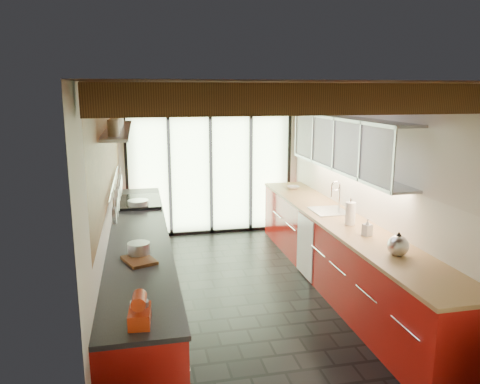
{
  "coord_description": "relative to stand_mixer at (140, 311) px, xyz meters",
  "views": [
    {
      "loc": [
        -1.22,
        -5.37,
        2.54
      ],
      "look_at": [
        0.03,
        0.4,
        1.25
      ],
      "focal_mm": 35.0,
      "sensor_mm": 36.0,
      "label": 1
    }
  ],
  "objects": [
    {
      "name": "left_wall_fixtures",
      "position": [
        -0.2,
        2.54,
        0.77
      ],
      "size": [
        0.28,
        2.6,
        0.96
      ],
      "color": "silver",
      "rests_on": "ground"
    },
    {
      "name": "soap_bottle",
      "position": [
        2.54,
        1.54,
        0.01
      ],
      "size": [
        0.11,
        0.11,
        0.2
      ],
      "primitive_type": "imported",
      "rotation": [
        0.0,
        0.0,
        0.27
      ],
      "color": "silver",
      "rests_on": "right_counter"
    },
    {
      "name": "kettle",
      "position": [
        2.54,
        0.89,
        0.02
      ],
      "size": [
        0.24,
        0.28,
        0.26
      ],
      "color": "silver",
      "rests_on": "right_counter"
    },
    {
      "name": "ground",
      "position": [
        1.27,
        2.24,
        -1.01
      ],
      "size": [
        5.5,
        5.5,
        0.0
      ],
      "primitive_type": "plane",
      "color": "black",
      "rests_on": "ground"
    },
    {
      "name": "cutting_board",
      "position": [
        0.0,
        1.24,
        -0.08
      ],
      "size": [
        0.37,
        0.42,
        0.03
      ],
      "primitive_type": "cube",
      "rotation": [
        0.0,
        0.0,
        0.37
      ],
      "color": "brown",
      "rests_on": "left_counter"
    },
    {
      "name": "room_shell",
      "position": [
        1.27,
        2.24,
        0.64
      ],
      "size": [
        5.5,
        5.5,
        5.5
      ],
      "color": "silver",
      "rests_on": "ground"
    },
    {
      "name": "right_counter",
      "position": [
        2.54,
        2.24,
        -0.55
      ],
      "size": [
        0.68,
        5.0,
        0.92
      ],
      "color": "#A9150F",
      "rests_on": "ground"
    },
    {
      "name": "ceiling_beams",
      "position": [
        1.27,
        2.62,
        1.45
      ],
      "size": [
        3.14,
        5.06,
        4.9
      ],
      "color": "#593316",
      "rests_on": "ground"
    },
    {
      "name": "stand_mixer",
      "position": [
        0.0,
        0.0,
        0.0
      ],
      "size": [
        0.17,
        0.27,
        0.24
      ],
      "color": "red",
      "rests_on": "left_counter"
    },
    {
      "name": "upper_cabinets_right",
      "position": [
        2.7,
        2.54,
        0.84
      ],
      "size": [
        0.34,
        3.0,
        3.0
      ],
      "color": "silver",
      "rests_on": "ground"
    },
    {
      "name": "sink_assembly",
      "position": [
        2.56,
        2.64,
        -0.05
      ],
      "size": [
        0.45,
        0.52,
        0.43
      ],
      "color": "silver",
      "rests_on": "right_counter"
    },
    {
      "name": "left_counter",
      "position": [
        -0.01,
        2.24,
        -0.55
      ],
      "size": [
        0.68,
        5.0,
        0.92
      ],
      "color": "#A9150F",
      "rests_on": "ground"
    },
    {
      "name": "pot_small",
      "position": [
        0.0,
        3.4,
        -0.04
      ],
      "size": [
        0.38,
        0.38,
        0.11
      ],
      "primitive_type": "cylinder",
      "rotation": [
        0.0,
        0.0,
        -0.43
      ],
      "color": "silver",
      "rests_on": "left_counter"
    },
    {
      "name": "bowl",
      "position": [
        2.54,
        4.16,
        -0.07
      ],
      "size": [
        0.22,
        0.22,
        0.05
      ],
      "primitive_type": "imported",
      "rotation": [
        0.0,
        0.0,
        -0.08
      ],
      "color": "silver",
      "rests_on": "right_counter"
    },
    {
      "name": "pot_large",
      "position": [
        0.0,
        1.4,
        -0.02
      ],
      "size": [
        0.24,
        0.24,
        0.14
      ],
      "primitive_type": "cylinder",
      "rotation": [
        0.0,
        0.0,
        -0.1
      ],
      "color": "silver",
      "rests_on": "left_counter"
    },
    {
      "name": "paper_towel",
      "position": [
        2.54,
        1.99,
        0.05
      ],
      "size": [
        0.16,
        0.16,
        0.34
      ],
      "color": "white",
      "rests_on": "right_counter"
    },
    {
      "name": "range_stove",
      "position": [
        -0.01,
        3.69,
        -0.54
      ],
      "size": [
        0.66,
        0.9,
        0.97
      ],
      "color": "silver",
      "rests_on": "ground"
    },
    {
      "name": "glass_door",
      "position": [
        1.27,
        4.94,
        0.65
      ],
      "size": [
        2.95,
        0.1,
        2.9
      ],
      "color": "#C6EAAD",
      "rests_on": "ground"
    }
  ]
}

